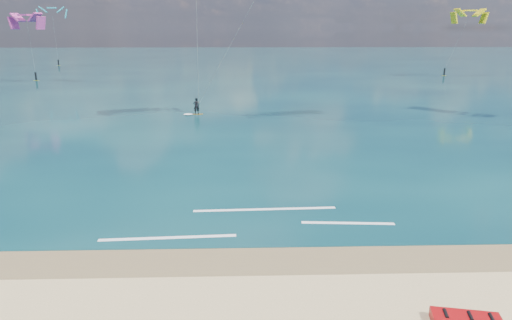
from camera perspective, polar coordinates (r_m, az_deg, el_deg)
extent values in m
plane|color=tan|center=(53.87, -2.46, 6.79)|extent=(320.00, 320.00, 0.00)
cube|color=brown|center=(18.39, -3.78, -12.40)|extent=(320.00, 2.40, 0.01)
cube|color=#0A2A37|center=(117.47, -2.10, 11.91)|extent=(320.00, 200.00, 0.04)
cube|color=gold|center=(48.57, -7.42, 5.72)|extent=(1.29, 0.41, 0.06)
imported|color=black|center=(48.42, -7.46, 6.72)|extent=(0.69, 0.53, 1.70)
cylinder|color=black|center=(48.08, -7.16, 6.96)|extent=(0.52, 0.04, 0.04)
cube|color=white|center=(21.87, 11.41, -7.73)|extent=(4.32, 0.55, 0.01)
cube|color=white|center=(20.41, -10.96, -9.52)|extent=(5.93, 0.56, 0.01)
cube|color=white|center=(23.00, 1.11, -6.17)|extent=(7.15, 0.50, 0.01)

